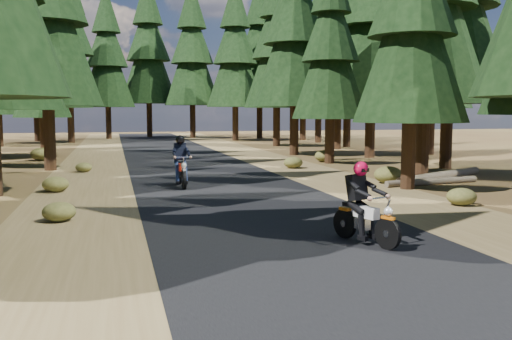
% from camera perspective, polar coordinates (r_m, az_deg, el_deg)
% --- Properties ---
extents(ground, '(120.00, 120.00, 0.00)m').
position_cam_1_polar(ground, '(13.63, 1.54, -5.24)').
color(ground, '#49301A').
rests_on(ground, ground).
extents(road, '(6.00, 100.00, 0.01)m').
position_cam_1_polar(road, '(18.43, -2.65, -2.29)').
color(road, black).
rests_on(road, ground).
extents(shoulder_l, '(3.20, 100.00, 0.01)m').
position_cam_1_polar(shoulder_l, '(18.10, -17.09, -2.71)').
color(shoulder_l, brown).
rests_on(shoulder_l, ground).
extents(shoulder_r, '(3.20, 100.00, 0.01)m').
position_cam_1_polar(shoulder_r, '(19.84, 10.49, -1.80)').
color(shoulder_r, brown).
rests_on(shoulder_r, ground).
extents(pine_forest, '(34.59, 55.08, 16.32)m').
position_cam_1_polar(pine_forest, '(34.51, -8.21, 14.63)').
color(pine_forest, black).
rests_on(pine_forest, ground).
extents(log_near, '(5.09, 2.98, 0.32)m').
position_cam_1_polar(log_near, '(23.03, 17.99, -0.54)').
color(log_near, '#4C4233').
rests_on(log_near, ground).
extents(log_far, '(3.98, 0.93, 0.24)m').
position_cam_1_polar(log_far, '(21.41, 17.21, -1.09)').
color(log_far, '#4C4233').
rests_on(log_far, ground).
extents(understory_shrubs, '(15.47, 28.92, 0.69)m').
position_cam_1_polar(understory_shrubs, '(22.10, -1.71, -0.18)').
color(understory_shrubs, '#474C1E').
rests_on(understory_shrubs, ground).
extents(rider_lead, '(1.14, 1.91, 1.63)m').
position_cam_1_polar(rider_lead, '(11.53, 10.90, -4.62)').
color(rider_lead, white).
rests_on(rider_lead, road).
extents(rider_follow, '(0.63, 2.01, 1.79)m').
position_cam_1_polar(rider_follow, '(19.96, -7.48, 0.02)').
color(rider_follow, '#A51B0B').
rests_on(rider_follow, road).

